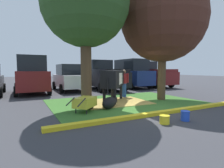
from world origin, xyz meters
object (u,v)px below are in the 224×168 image
Objects in this scene: shade_tree_left at (85,3)px; shade_tree_right at (163,20)px; wheelbarrow at (85,102)px; cow_holstein at (114,79)px; pickup_truck_black at (103,76)px; calf_lying at (110,103)px; person_handler at (124,83)px; pickup_truck_maroon at (149,75)px; suv_black at (31,75)px; bucket_blue at (185,116)px; bucket_yellow at (164,119)px; suv_dark_grey at (131,74)px; hatchback_white at (69,78)px.

shade_tree_right is (4.21, -0.10, -0.17)m from shade_tree_left.
cow_holstein is at bearing 36.91° from wheelbarrow.
calf_lying is at bearing -112.27° from pickup_truck_black.
shade_tree_left is 4.74m from person_handler.
suv_black is at bearing -178.39° from pickup_truck_maroon.
shade_tree_left is 3.67m from cow_holstein.
bucket_blue is (-0.74, -4.97, -0.70)m from person_handler.
shade_tree_left reaches higher than bucket_yellow.
cow_holstein reaches higher than bucket_yellow.
bucket_yellow is 0.06× the size of pickup_truck_black.
pickup_truck_black is 1.00× the size of pickup_truck_maroon.
bucket_blue is (-2.14, -3.39, -4.06)m from shade_tree_right.
suv_dark_grey reaches higher than pickup_truck_maroon.
calf_lying is 8.91m from suv_dark_grey.
bucket_blue is at bearing -59.40° from shade_tree_left.
shade_tree_left is 19.59× the size of bucket_yellow.
shade_tree_left reaches higher than wheelbarrow.
wheelbarrow is at bearing -143.09° from cow_holstein.
shade_tree_right reaches higher than suv_dark_grey.
shade_tree_left is 2.38× the size of cow_holstein.
wheelbarrow is at bearing -133.50° from suv_dark_grey.
person_handler is 6.55m from suv_black.
pickup_truck_maroon is at bearing 36.24° from shade_tree_left.
cow_holstein is 7.28m from suv_dark_grey.
shade_tree_left is 1.43× the size of hatchback_white.
hatchback_white is (0.86, 6.38, -3.41)m from shade_tree_left.
person_handler is 4.05m from wheelbarrow.
suv_black is 8.19m from suv_dark_grey.
suv_black reaches higher than wheelbarrow.
wheelbarrow is 7.98m from pickup_truck_black.
hatchback_white is at bearing 89.23° from calf_lying.
calf_lying is 1.18m from wheelbarrow.
suv_black is (-6.05, 6.16, -2.96)m from shade_tree_right.
hatchback_white is at bearing 179.78° from pickup_truck_maroon.
suv_dark_grey reaches higher than hatchback_white.
pickup_truck_maroon is (7.01, 5.78, -0.05)m from cow_holstein.
shade_tree_left is at bearing -73.01° from suv_black.
bucket_yellow is at bearing 175.96° from bucket_blue.
cow_holstein is 4.20m from bucket_blue.
suv_dark_grey reaches higher than bucket_yellow.
pickup_truck_maroon is (9.05, 7.31, 0.73)m from wheelbarrow.
calf_lying is at bearing -68.99° from suv_black.
cow_holstein is at bearing 165.32° from shade_tree_right.
hatchback_white reaches higher than bucket_blue.
bucket_yellow is 10.05m from suv_black.
shade_tree_left is at bearing 109.96° from bucket_yellow.
shade_tree_right reaches higher than person_handler.
suv_black is 0.85× the size of pickup_truck_maroon.
suv_dark_grey is at bearing 44.00° from shade_tree_left.
bucket_blue is (0.82, -0.06, 0.03)m from bucket_yellow.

